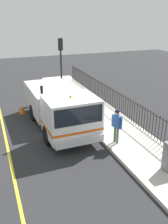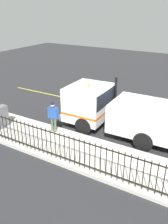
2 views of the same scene
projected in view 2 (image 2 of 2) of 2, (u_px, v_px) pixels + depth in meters
name	position (u px, v px, depth m)	size (l,w,h in m)	color
ground_plane	(118.00, 128.00, 13.88)	(50.37, 50.37, 0.00)	#2B2B2D
sidewalk_slab	(90.00, 154.00, 11.29)	(2.75, 22.90, 0.17)	beige
lane_marking	(134.00, 112.00, 15.89)	(0.12, 20.61, 0.01)	yellow
work_truck	(118.00, 110.00, 12.96)	(2.64, 6.86, 2.74)	white
worker_standing	(53.00, 114.00, 12.75)	(0.36, 0.60, 1.71)	#264C99
iron_fence	(77.00, 152.00, 10.09)	(0.04, 19.50, 1.35)	black
utility_cabinet	(0.00, 117.00, 13.39)	(0.83, 0.42, 1.21)	slate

